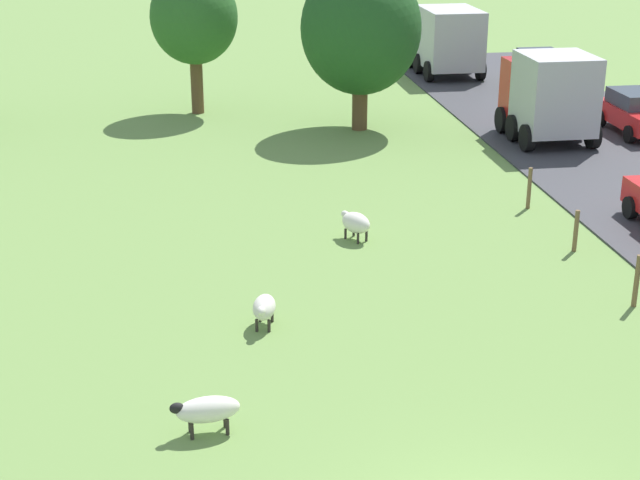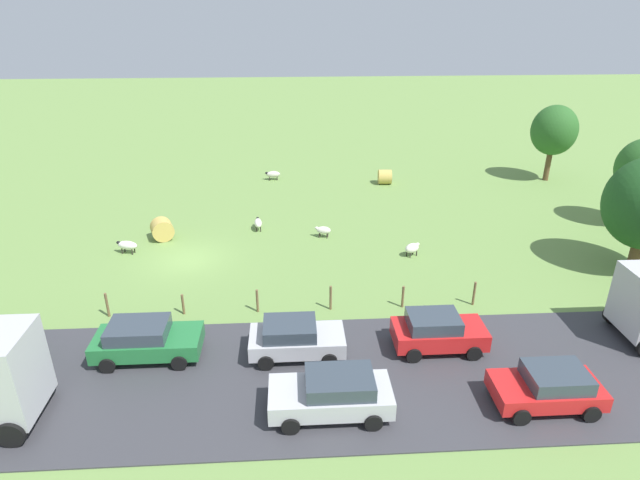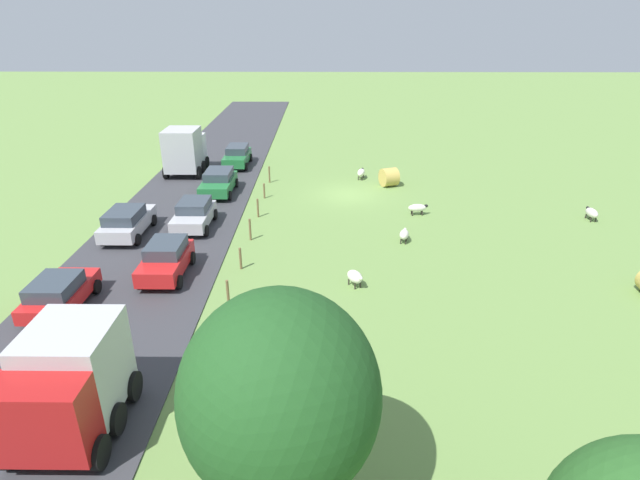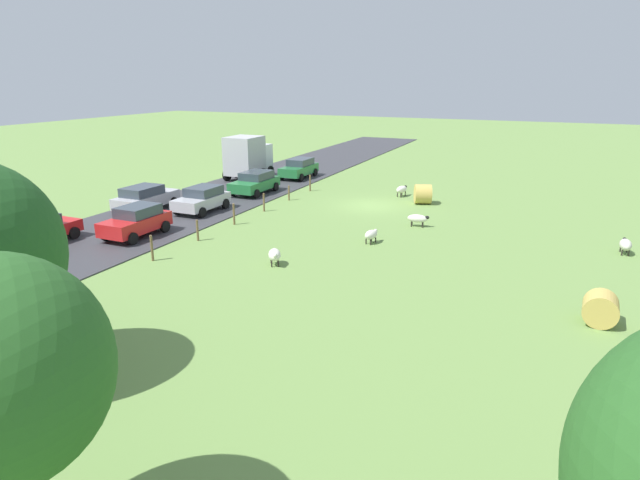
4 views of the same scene
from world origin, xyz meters
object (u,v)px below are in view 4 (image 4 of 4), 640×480
at_px(hay_bale_1, 423,194).
at_px(truck_1, 248,157).
at_px(sheep_1, 418,219).
at_px(sheep_4, 275,255).
at_px(hay_bale_0, 601,309).
at_px(car_2, 38,229).
at_px(car_8, 202,199).
at_px(sheep_0, 402,189).
at_px(car_7, 299,168).
at_px(sheep_3, 371,235).
at_px(car_3, 255,182).
at_px(sheep_2, 626,245).
at_px(car_4, 136,221).
at_px(car_1, 145,198).

bearing_deg(hay_bale_1, truck_1, -10.04).
distance_m(sheep_1, sheep_4, 10.14).
bearing_deg(hay_bale_0, sheep_4, -3.01).
xyz_separation_m(sheep_1, car_2, (17.00, 11.33, 0.36)).
relative_size(hay_bale_0, car_8, 0.30).
xyz_separation_m(sheep_0, car_7, (9.98, -3.47, 0.37)).
bearing_deg(truck_1, hay_bale_0, 144.17).
height_order(truck_1, car_2, truck_1).
relative_size(sheep_3, sheep_4, 0.98).
bearing_deg(car_3, car_7, -91.51).
height_order(sheep_2, car_7, car_7).
bearing_deg(sheep_0, car_2, 53.48).
distance_m(sheep_4, truck_1, 21.62).
bearing_deg(car_4, car_7, -91.02).
relative_size(sheep_3, car_8, 0.27).
bearing_deg(car_3, car_8, 87.70).
height_order(sheep_0, hay_bale_0, hay_bale_0).
bearing_deg(car_1, sheep_2, -174.33).
bearing_deg(sheep_4, truck_1, -55.38).
height_order(car_2, car_4, car_4).
xyz_separation_m(sheep_3, car_8, (12.04, -1.96, 0.40)).
relative_size(truck_1, car_2, 1.04).
bearing_deg(car_1, car_2, 89.54).
distance_m(hay_bale_1, car_7, 12.96).
bearing_deg(truck_1, car_3, 126.44).
bearing_deg(car_2, sheep_4, -170.14).
distance_m(car_3, car_8, 6.16).
distance_m(sheep_3, truck_1, 19.93).
bearing_deg(car_8, car_3, -92.30).
relative_size(car_1, car_4, 1.13).
xyz_separation_m(car_1, car_8, (-3.48, -1.28, -0.02)).
height_order(hay_bale_0, truck_1, truck_1).
height_order(sheep_4, hay_bale_0, hay_bale_0).
relative_size(sheep_1, car_4, 0.33).
distance_m(sheep_0, sheep_4, 16.70).
distance_m(hay_bale_0, car_4, 22.35).
bearing_deg(hay_bale_0, truck_1, -35.83).
bearing_deg(car_7, truck_1, 33.11).
bearing_deg(car_1, sheep_1, -168.44).
bearing_deg(car_3, car_1, 63.39).
xyz_separation_m(sheep_3, truck_1, (15.23, -12.77, 1.45)).
xyz_separation_m(sheep_3, hay_bale_0, (-10.33, 5.69, 0.12)).
height_order(sheep_1, truck_1, truck_1).
distance_m(sheep_2, car_3, 24.16).
height_order(sheep_2, car_2, car_2).
relative_size(sheep_0, sheep_1, 1.04).
height_order(car_3, car_7, car_7).
bearing_deg(car_8, sheep_2, -176.54).
distance_m(hay_bale_0, car_2, 25.96).
bearing_deg(sheep_3, car_2, 24.75).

